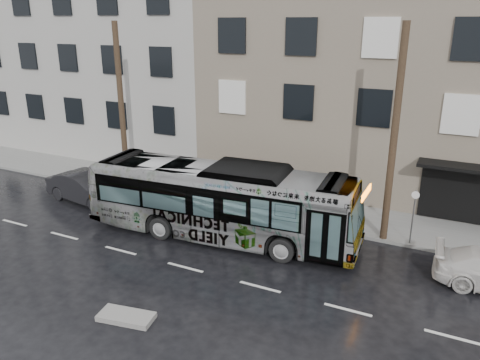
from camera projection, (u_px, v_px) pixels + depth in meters
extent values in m
plane|color=black|center=(216.00, 242.00, 20.37)|extent=(120.00, 120.00, 0.00)
cube|color=gray|center=(262.00, 203.00, 24.51)|extent=(90.00, 3.60, 0.15)
cube|color=#75695A|center=(395.00, 86.00, 27.28)|extent=(20.00, 12.00, 11.00)
cube|color=#A4A29B|center=(104.00, 36.00, 37.39)|extent=(26.00, 15.00, 16.00)
cylinder|color=#433321|center=(394.00, 137.00, 18.95)|extent=(0.30, 0.30, 9.00)
cylinder|color=#433321|center=(122.00, 110.00, 24.82)|extent=(0.30, 0.30, 9.00)
cylinder|color=slate|center=(413.00, 217.00, 19.55)|extent=(0.06, 0.06, 2.40)
imported|color=#B2B2B2|center=(221.00, 201.00, 20.36)|extent=(12.29, 3.74, 3.37)
imported|color=black|center=(87.00, 188.00, 24.64)|extent=(5.01, 2.30, 1.59)
cube|color=#A09D98|center=(126.00, 317.00, 15.06)|extent=(1.91, 1.10, 0.18)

